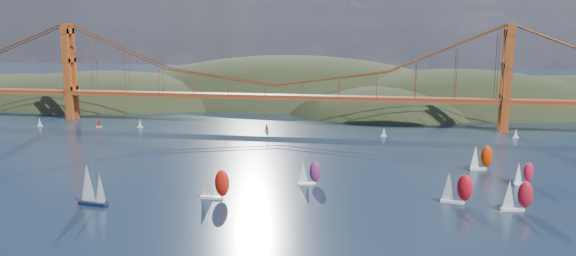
% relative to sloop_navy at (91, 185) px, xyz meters
% --- Properties ---
extents(headlands, '(725.00, 225.00, 96.00)m').
position_rel_sloop_navy_xyz_m(headlands, '(74.89, 243.61, -18.84)').
color(headlands, black).
rests_on(headlands, ground).
extents(bridge, '(552.00, 12.00, 55.00)m').
position_rel_sloop_navy_xyz_m(bridge, '(28.19, 145.33, 25.85)').
color(bridge, '#8E3819').
rests_on(bridge, ground).
extents(sloop_navy, '(9.59, 5.84, 14.46)m').
position_rel_sloop_navy_xyz_m(sloop_navy, '(0.00, 0.00, 0.00)').
color(sloop_navy, black).
rests_on(sloop_navy, ground).
extents(racer_0, '(9.63, 4.03, 10.98)m').
position_rel_sloop_navy_xyz_m(racer_0, '(35.35, 12.18, -1.20)').
color(racer_0, white).
rests_on(racer_0, ground).
extents(racer_1, '(9.66, 4.91, 10.86)m').
position_rel_sloop_navy_xyz_m(racer_1, '(110.65, 19.93, -1.26)').
color(racer_1, white).
rests_on(racer_1, ground).
extents(racer_2, '(9.23, 4.07, 10.47)m').
position_rel_sloop_navy_xyz_m(racer_2, '(127.53, 15.39, -1.44)').
color(racer_2, white).
rests_on(racer_2, ground).
extents(racer_3, '(9.46, 6.01, 10.58)m').
position_rel_sloop_navy_xyz_m(racer_3, '(125.16, 63.26, -1.39)').
color(racer_3, silver).
rests_on(racer_3, ground).
extents(racer_4, '(7.83, 5.27, 8.76)m').
position_rel_sloop_navy_xyz_m(racer_4, '(136.40, 45.13, -2.25)').
color(racer_4, white).
rests_on(racer_4, ground).
extents(racer_rwb, '(8.41, 4.96, 9.42)m').
position_rel_sloop_navy_xyz_m(racer_rwb, '(63.02, 32.93, -1.93)').
color(racer_rwb, white).
rests_on(racer_rwb, ground).
extents(distant_boat_1, '(3.00, 2.00, 4.70)m').
position_rel_sloop_navy_xyz_m(distant_boat_1, '(-95.55, 120.73, -3.98)').
color(distant_boat_1, silver).
rests_on(distant_boat_1, ground).
extents(distant_boat_2, '(3.00, 2.00, 4.70)m').
position_rel_sloop_navy_xyz_m(distant_boat_2, '(-62.36, 123.19, -3.98)').
color(distant_boat_2, silver).
rests_on(distant_boat_2, ground).
extents(distant_boat_3, '(3.00, 2.00, 4.70)m').
position_rel_sloop_navy_xyz_m(distant_boat_3, '(-39.85, 125.51, -3.98)').
color(distant_boat_3, silver).
rests_on(distant_boat_3, ground).
extents(distant_boat_4, '(3.00, 2.00, 4.70)m').
position_rel_sloop_navy_xyz_m(distant_boat_4, '(152.63, 128.66, -3.98)').
color(distant_boat_4, silver).
rests_on(distant_boat_4, ground).
extents(distant_boat_8, '(3.00, 2.00, 4.70)m').
position_rel_sloop_navy_xyz_m(distant_boat_8, '(89.16, 121.94, -3.98)').
color(distant_boat_8, silver).
rests_on(distant_boat_8, ground).
extents(distant_boat_9, '(3.00, 2.00, 4.70)m').
position_rel_sloop_navy_xyz_m(distant_boat_9, '(29.63, 124.81, -3.98)').
color(distant_boat_9, silver).
rests_on(distant_boat_9, ground).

